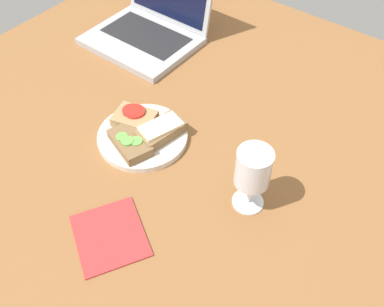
{
  "coord_description": "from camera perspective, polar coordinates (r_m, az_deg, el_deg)",
  "views": [
    {
      "loc": [
        44.68,
        -51.43,
        76.06
      ],
      "look_at": [
        7.94,
        -3.84,
        8.0
      ],
      "focal_mm": 40.0,
      "sensor_mm": 36.0,
      "label": 1
    }
  ],
  "objects": [
    {
      "name": "wine_glass",
      "position": [
        0.82,
        8.15,
        -2.19
      ],
      "size": [
        6.99,
        6.99,
        15.23
      ],
      "color": "white",
      "rests_on": "wooden_table"
    },
    {
      "name": "sandwich_with_cucumber",
      "position": [
        0.97,
        -8.26,
        1.47
      ],
      "size": [
        12.41,
        9.55,
        2.72
      ],
      "color": "brown",
      "rests_on": "plate"
    },
    {
      "name": "sandwich_with_cheese",
      "position": [
        0.99,
        -4.15,
        3.11
      ],
      "size": [
        7.99,
        12.21,
        3.18
      ],
      "color": "brown",
      "rests_on": "plate"
    },
    {
      "name": "sandwich_with_tomato",
      "position": [
        1.02,
        -7.68,
        4.76
      ],
      "size": [
        11.06,
        9.29,
        3.11
      ],
      "color": "#A88456",
      "rests_on": "plate"
    },
    {
      "name": "laptop",
      "position": [
        1.31,
        -5.69,
        16.64
      ],
      "size": [
        30.41,
        28.6,
        22.17
      ],
      "color": "#ADAFB5",
      "rests_on": "wooden_table"
    },
    {
      "name": "wooden_table",
      "position": [
        1.01,
        -2.24,
        0.91
      ],
      "size": [
        140.0,
        140.0,
        3.0
      ],
      "primitive_type": "cube",
      "color": "brown",
      "rests_on": "ground"
    },
    {
      "name": "napkin",
      "position": [
        0.86,
        -10.89,
        -10.69
      ],
      "size": [
        19.08,
        18.53,
        0.4
      ],
      "primitive_type": "cube",
      "rotation": [
        0.0,
        0.0,
        -0.53
      ],
      "color": "#B23333",
      "rests_on": "wooden_table"
    },
    {
      "name": "plate",
      "position": [
        1.01,
        -6.59,
        2.27
      ],
      "size": [
        21.07,
        21.07,
        1.51
      ],
      "primitive_type": "cylinder",
      "color": "silver",
      "rests_on": "wooden_table"
    }
  ]
}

